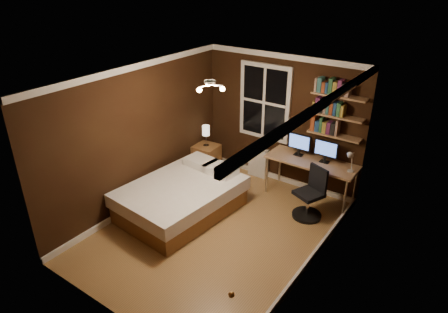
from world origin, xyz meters
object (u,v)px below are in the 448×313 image
Objects in this scene: bedside_lamp at (206,136)px; monitor_right at (326,151)px; monitor_left at (299,145)px; radiator at (258,162)px; desk_lamp at (350,161)px; office_chair at (310,199)px; nightstand at (206,158)px; desk at (311,164)px; bed at (182,197)px.

bedside_lamp is 1.02× the size of monitor_right.
bedside_lamp is at bearing -170.63° from monitor_left.
radiator is 1.41× the size of monitor_left.
office_chair is at bearing -134.70° from desk_lamp.
monitor_left reaches higher than office_chair.
radiator is 1.41× the size of monitor_right.
office_chair is (-0.44, -0.45, -0.65)m from desk_lamp.
monitor_left is 1.04m from office_chair.
desk_lamp is at bearing -0.17° from nightstand.
desk is at bearing 6.02° from bedside_lamp.
bedside_lamp is at bearing 0.00° from nightstand.
desk is 3.77× the size of monitor_left.
monitor_right is (1.40, -0.13, 0.67)m from radiator.
bed is at bearing -144.95° from desk_lamp.
office_chair is at bearing -7.08° from bedside_lamp.
monitor_left is 0.97× the size of desk_lamp.
bedside_lamp is 2.88m from desk_lamp.
desk is (1.20, -0.21, 0.40)m from radiator.
radiator reaches higher than nightstand.
office_chair is at bearing 37.21° from bed.
bedside_lamp is (0.00, 0.00, 0.50)m from nightstand.
bed is 1.93m from radiator.
nightstand is at bearing 117.10° from bed.
office_chair reaches higher than radiator.
desk_lamp reaches higher than office_chair.
bedside_lamp is 0.73× the size of radiator.
monitor_left reaches higher than bedside_lamp.
desk is at bearing -158.30° from monitor_right.
bedside_lamp reaches higher than nightstand.
monitor_right is at bearing 4.30° from nightstand.
radiator is 0.37× the size of desk.
bed reaches higher than radiator.
bedside_lamp is 0.99× the size of desk_lamp.
bedside_lamp is at bearing -177.05° from desk_lamp.
bedside_lamp is 1.02× the size of monitor_left.
desk_lamp is (0.49, -0.16, 0.01)m from monitor_right.
monitor_left is 1.00× the size of monitor_right.
bed reaches higher than nightstand.
desk_lamp is at bearing -8.80° from radiator.
monitor_right reaches higher than bedside_lamp.
radiator is at bearing 174.66° from monitor_right.
monitor_right is at bearing 49.66° from bed.
desk_lamp is 0.91m from office_chair.
nightstand is at bearing -177.05° from desk_lamp.
monitor_left reaches higher than bed.
bedside_lamp reaches higher than desk.
radiator is at bearing 24.32° from bedside_lamp.
office_chair is (0.25, -0.53, -0.37)m from desk.
monitor_left is at bearing 58.91° from bed.
monitor_left reaches higher than desk.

